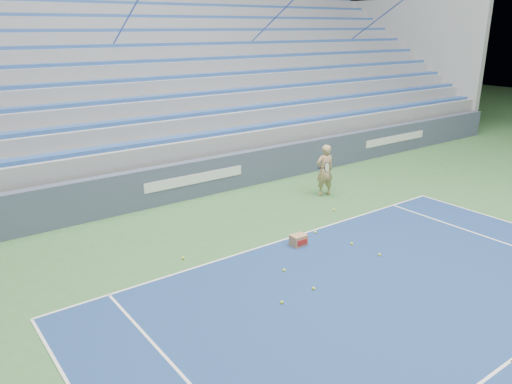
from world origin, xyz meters
The scene contains 12 objects.
sponsor_barrier centered at (0.00, 15.88, 0.55)m, with size 30.00×0.32×1.10m.
bleachers centered at (0.00, 21.60, 2.36)m, with size 31.00×9.15×7.30m.
tennis_player centered at (3.21, 13.72, 0.77)m, with size 0.92×0.86×1.53m.
ball_box centered at (0.20, 11.44, 0.13)m, with size 0.36×0.28×0.27m.
tennis_ball_0 centered at (1.22, 10.74, 0.03)m, with size 0.07×0.07×0.07m, color #C4E82F.
tennis_ball_1 centered at (-0.87, 10.66, 0.03)m, with size 0.07×0.07×0.07m, color #C4E82F.
tennis_ball_2 centered at (-2.26, 12.39, 0.03)m, with size 0.07×0.07×0.07m, color #C4E82F.
tennis_ball_3 centered at (-0.91, 9.74, 0.03)m, with size 0.07×0.07×0.07m, color #C4E82F.
tennis_ball_4 centered at (1.27, 9.97, 0.03)m, with size 0.07×0.07×0.07m, color #C4E82F.
tennis_ball_5 centered at (1.00, 11.73, 0.03)m, with size 0.07×0.07×0.07m, color #C4E82F.
tennis_ball_6 centered at (2.48, 12.57, 0.03)m, with size 0.07×0.07×0.07m, color #C4E82F.
tennis_ball_7 centered at (-1.72, 9.71, 0.03)m, with size 0.07×0.07×0.07m, color #C4E82F.
Camera 1 is at (-6.83, 3.64, 4.78)m, focal length 35.00 mm.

